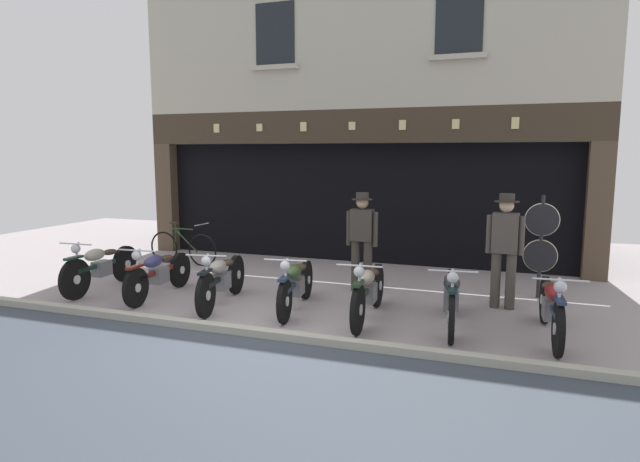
# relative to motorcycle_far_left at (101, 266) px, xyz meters

# --- Properties ---
(ground) EXTENTS (21.97, 22.00, 0.18)m
(ground) POSITION_rel_motorcycle_far_left_xyz_m (3.46, -2.31, -0.48)
(ground) COLOR #9E9496
(shop_facade) EXTENTS (10.27, 4.42, 6.73)m
(shop_facade) POSITION_rel_motorcycle_far_left_xyz_m (3.46, 5.65, 1.35)
(shop_facade) COLOR black
(shop_facade) RESTS_ON ground
(motorcycle_far_left) EXTENTS (0.62, 1.99, 0.94)m
(motorcycle_far_left) POSITION_rel_motorcycle_far_left_xyz_m (0.00, 0.00, 0.00)
(motorcycle_far_left) COLOR black
(motorcycle_far_left) RESTS_ON ground
(motorcycle_left) EXTENTS (0.62, 1.98, 0.91)m
(motorcycle_left) POSITION_rel_motorcycle_far_left_xyz_m (1.20, -0.02, -0.02)
(motorcycle_left) COLOR black
(motorcycle_left) RESTS_ON ground
(motorcycle_center_left) EXTENTS (0.64, 2.04, 0.93)m
(motorcycle_center_left) POSITION_rel_motorcycle_far_left_xyz_m (2.45, -0.10, -0.01)
(motorcycle_center_left) COLOR black
(motorcycle_center_left) RESTS_ON ground
(motorcycle_center) EXTENTS (0.62, 1.97, 0.91)m
(motorcycle_center) POSITION_rel_motorcycle_far_left_xyz_m (3.66, 0.03, -0.02)
(motorcycle_center) COLOR black
(motorcycle_center) RESTS_ON ground
(motorcycle_center_right) EXTENTS (0.62, 2.07, 0.93)m
(motorcycle_center_right) POSITION_rel_motorcycle_far_left_xyz_m (4.82, -0.05, -0.00)
(motorcycle_center_right) COLOR black
(motorcycle_center_right) RESTS_ON ground
(motorcycle_right) EXTENTS (0.62, 1.98, 0.94)m
(motorcycle_right) POSITION_rel_motorcycle_far_left_xyz_m (5.98, -0.03, -0.00)
(motorcycle_right) COLOR black
(motorcycle_right) RESTS_ON ground
(motorcycle_far_right) EXTENTS (0.62, 2.02, 0.92)m
(motorcycle_far_right) POSITION_rel_motorcycle_far_left_xyz_m (7.26, -0.04, -0.00)
(motorcycle_far_right) COLOR black
(motorcycle_far_right) RESTS_ON ground
(salesman_left) EXTENTS (0.56, 0.35, 1.72)m
(salesman_left) POSITION_rel_motorcycle_far_left_xyz_m (4.29, 1.51, 0.53)
(salesman_left) COLOR #38332D
(salesman_left) RESTS_ON ground
(shopkeeper_center) EXTENTS (0.56, 0.37, 1.78)m
(shopkeeper_center) POSITION_rel_motorcycle_far_left_xyz_m (6.63, 1.21, 0.56)
(shopkeeper_center) COLOR #47423D
(shopkeeper_center) RESTS_ON ground
(tyre_sign_pole) EXTENTS (0.55, 0.06, 1.71)m
(tyre_sign_pole) POSITION_rel_motorcycle_far_left_xyz_m (7.18, 2.05, 0.55)
(tyre_sign_pole) COLOR #232328
(tyre_sign_pole) RESTS_ON ground
(advert_board_near) EXTENTS (0.74, 0.03, 0.94)m
(advert_board_near) POSITION_rel_motorcycle_far_left_xyz_m (1.70, 4.07, 1.21)
(advert_board_near) COLOR silver
(advert_board_far) EXTENTS (0.69, 0.03, 0.97)m
(advert_board_far) POSITION_rel_motorcycle_far_left_xyz_m (0.51, 4.07, 1.17)
(advert_board_far) COLOR silver
(leaning_bicycle) EXTENTS (1.71, 0.50, 0.94)m
(leaning_bicycle) POSITION_rel_motorcycle_far_left_xyz_m (0.03, 2.44, -0.06)
(leaning_bicycle) COLOR black
(leaning_bicycle) RESTS_ON ground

